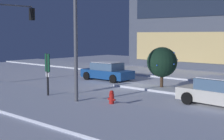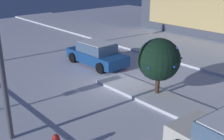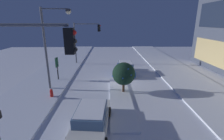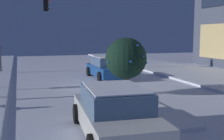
% 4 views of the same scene
% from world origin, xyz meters
% --- Properties ---
extents(ground, '(52.00, 52.00, 0.00)m').
position_xyz_m(ground, '(0.00, 0.00, 0.00)').
color(ground, silver).
extents(curb_strip_far, '(52.00, 5.20, 0.14)m').
position_xyz_m(curb_strip_far, '(0.00, 7.82, 0.07)').
color(curb_strip_far, silver).
rests_on(curb_strip_far, ground).
extents(median_strip, '(9.00, 1.80, 0.14)m').
position_xyz_m(median_strip, '(3.30, 0.05, 0.07)').
color(median_strip, silver).
rests_on(median_strip, ground).
extents(car_near, '(4.78, 2.38, 1.49)m').
position_xyz_m(car_near, '(7.34, -1.97, 0.71)').
color(car_near, silver).
rests_on(car_near, ground).
extents(car_far, '(4.47, 2.09, 1.49)m').
position_xyz_m(car_far, '(-3.63, 1.16, 0.71)').
color(car_far, '#19478C').
rests_on(car_far, ground).
extents(traffic_light_corner_near_left, '(0.32, 4.01, 6.19)m').
position_xyz_m(traffic_light_corner_near_left, '(-8.77, -4.48, 4.30)').
color(traffic_light_corner_near_left, '#565960').
rests_on(traffic_light_corner_near_left, ground).
extents(decorated_tree_median, '(2.09, 2.07, 2.88)m').
position_xyz_m(decorated_tree_median, '(2.11, 0.39, 1.85)').
color(decorated_tree_median, '#473323').
rests_on(decorated_tree_median, ground).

